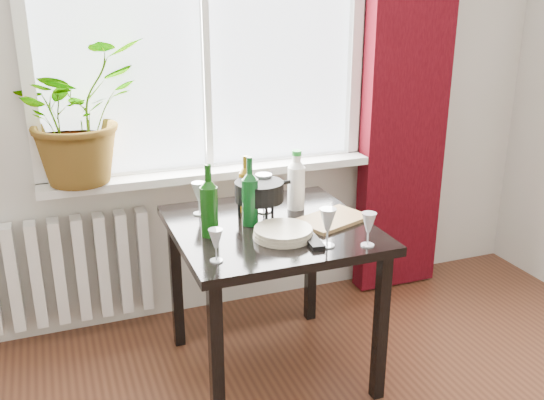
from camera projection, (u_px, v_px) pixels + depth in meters
name	position (u px, v px, depth m)	size (l,w,h in m)	color
window	(203.00, 15.00, 2.94)	(1.72, 0.08, 1.62)	white
windowsill	(212.00, 172.00, 3.13)	(1.72, 0.20, 0.04)	white
curtain	(408.00, 71.00, 3.33)	(0.50, 0.12, 2.56)	#36040B
radiator	(70.00, 270.00, 3.06)	(0.80, 0.10, 0.55)	white
table	(271.00, 244.00, 2.70)	(0.85, 0.85, 0.74)	black
potted_plant	(76.00, 113.00, 2.81)	(0.60, 0.52, 0.67)	#2C681B
wine_bottle_left	(209.00, 200.00, 2.50)	(0.07, 0.07, 0.31)	#0D3E0B
wine_bottle_right	(250.00, 191.00, 2.62)	(0.07, 0.07, 0.31)	#0C4117
bottle_amber	(246.00, 183.00, 2.79)	(0.07, 0.07, 0.27)	brown
cleaning_bottle	(296.00, 180.00, 2.82)	(0.08, 0.08, 0.29)	white
wineglass_front_right	(327.00, 227.00, 2.42)	(0.07, 0.07, 0.16)	silver
wineglass_far_right	(368.00, 229.00, 2.43)	(0.06, 0.06, 0.14)	silver
wineglass_back_center	(264.00, 192.00, 2.79)	(0.08, 0.08, 0.19)	silver
wineglass_back_left	(199.00, 198.00, 2.77)	(0.07, 0.07, 0.16)	silver
wineglass_front_left	(216.00, 245.00, 2.29)	(0.06, 0.06, 0.13)	#B0B8BD
plate_stack	(283.00, 233.00, 2.53)	(0.25, 0.25, 0.04)	beige
fondue_pot	(259.00, 200.00, 2.72)	(0.25, 0.22, 0.17)	black
tv_remote	(312.00, 240.00, 2.48)	(0.05, 0.18, 0.02)	black
cutting_board	(332.00, 219.00, 2.71)	(0.31, 0.20, 0.02)	#A57E4A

